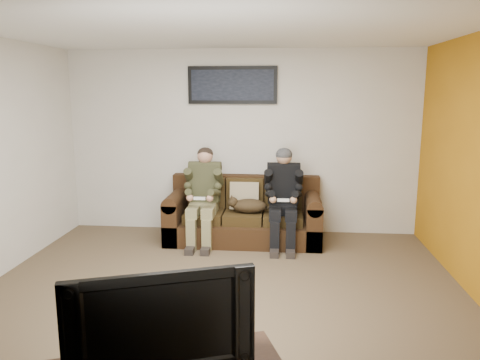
# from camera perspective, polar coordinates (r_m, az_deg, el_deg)

# --- Properties ---
(floor) EXTENTS (5.00, 5.00, 0.00)m
(floor) POSITION_cam_1_polar(r_m,az_deg,el_deg) (4.87, -2.27, -13.74)
(floor) COLOR brown
(floor) RESTS_ON ground
(ceiling) EXTENTS (5.00, 5.00, 0.00)m
(ceiling) POSITION_cam_1_polar(r_m,az_deg,el_deg) (4.47, -2.53, 18.22)
(ceiling) COLOR silver
(ceiling) RESTS_ON ground
(wall_back) EXTENTS (5.00, 0.00, 5.00)m
(wall_back) POSITION_cam_1_polar(r_m,az_deg,el_deg) (6.70, 0.17, 4.64)
(wall_back) COLOR beige
(wall_back) RESTS_ON ground
(wall_front) EXTENTS (5.00, 0.00, 5.00)m
(wall_front) POSITION_cam_1_polar(r_m,az_deg,el_deg) (2.34, -9.80, -7.44)
(wall_front) COLOR beige
(wall_front) RESTS_ON ground
(sofa) EXTENTS (2.07, 0.89, 0.85)m
(sofa) POSITION_cam_1_polar(r_m,az_deg,el_deg) (6.46, 0.51, -4.45)
(sofa) COLOR #321E0F
(sofa) RESTS_ON ground
(throw_pillow) EXTENTS (0.40, 0.19, 0.39)m
(throw_pillow) POSITION_cam_1_polar(r_m,az_deg,el_deg) (6.43, 0.54, -1.93)
(throw_pillow) COLOR #9D8A67
(throw_pillow) RESTS_ON sofa
(throw_blanket) EXTENTS (0.42, 0.21, 0.08)m
(throw_blanket) POSITION_cam_1_polar(r_m,az_deg,el_deg) (6.68, -4.66, 0.65)
(throw_blanket) COLOR tan
(throw_blanket) RESTS_ON sofa
(person_left) EXTENTS (0.51, 0.87, 1.27)m
(person_left) POSITION_cam_1_polar(r_m,az_deg,el_deg) (6.27, -4.47, -1.31)
(person_left) COLOR #827A51
(person_left) RESTS_ON sofa
(person_right) EXTENTS (0.51, 0.86, 1.28)m
(person_right) POSITION_cam_1_polar(r_m,az_deg,el_deg) (6.18, 5.31, -1.47)
(person_right) COLOR black
(person_right) RESTS_ON sofa
(cat) EXTENTS (0.66, 0.26, 0.24)m
(cat) POSITION_cam_1_polar(r_m,az_deg,el_deg) (6.26, 0.98, -3.12)
(cat) COLOR #413019
(cat) RESTS_ON sofa
(framed_poster) EXTENTS (1.25, 0.05, 0.52)m
(framed_poster) POSITION_cam_1_polar(r_m,az_deg,el_deg) (6.64, -0.93, 11.49)
(framed_poster) COLOR black
(framed_poster) RESTS_ON wall_back
(television) EXTENTS (1.05, 0.49, 0.61)m
(television) POSITION_cam_1_polar(r_m,az_deg,el_deg) (2.84, -9.77, -16.08)
(television) COLOR black
(television) RESTS_ON tv_stand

